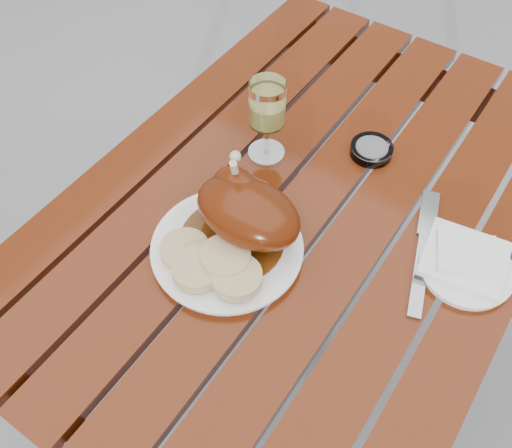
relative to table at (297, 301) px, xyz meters
The scene contains 11 objects.
ground 0.38m from the table, ahead, with size 60.00×60.00×0.00m, color slate.
table is the anchor object (origin of this frame).
dinner_plate 0.43m from the table, 107.64° to the right, with size 0.27×0.27×0.02m, color white.
roast_duck 0.47m from the table, 111.89° to the right, with size 0.20×0.19×0.14m.
bread_dumplings 0.47m from the table, 102.63° to the right, with size 0.19×0.13×0.03m.
wine_glass 0.48m from the table, 155.81° to the left, with size 0.07×0.07×0.17m, color #C8C35A.
side_plate 0.49m from the table, ahead, with size 0.16×0.16×0.01m, color white.
napkin 0.49m from the table, ahead, with size 0.14×0.13×0.01m, color white.
ashtray 0.43m from the table, 77.40° to the left, with size 0.09×0.09×0.02m, color #B2B7BC.
fork 0.43m from the table, 144.18° to the right, with size 0.02×0.18×0.01m, color gray.
knife 0.44m from the table, ahead, with size 0.02×0.24×0.01m, color gray.
Camera 1 is at (0.31, -0.62, 1.57)m, focal length 40.00 mm.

